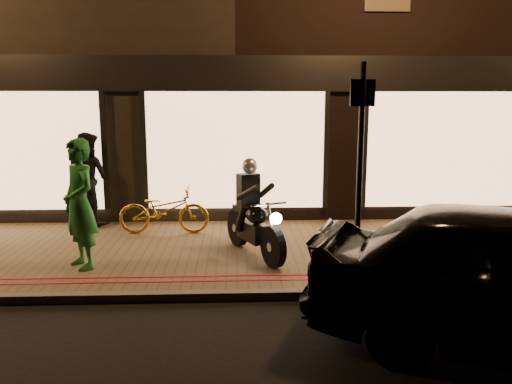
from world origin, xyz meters
TOP-DOWN VIEW (x-y plane):
  - ground at (0.00, 0.00)m, footprint 90.00×90.00m
  - sidewalk at (0.00, 2.00)m, footprint 50.00×4.00m
  - kerb_stone at (0.00, 0.05)m, footprint 50.00×0.14m
  - red_kerb_lines at (0.00, 0.55)m, footprint 50.00×0.26m
  - building_row at (-0.00, 8.99)m, footprint 48.00×10.11m
  - motorcycle at (0.27, 1.64)m, footprint 0.94×1.82m
  - sign_post at (1.67, 0.39)m, footprint 0.35×0.09m
  - bicycle_gold at (-1.38, 3.07)m, footprint 1.71×0.62m
  - person_green at (-2.34, 1.13)m, footprint 0.82×0.85m
  - person_dark at (-2.97, 3.80)m, footprint 1.15×1.09m

SIDE VIEW (x-z plane):
  - ground at x=0.00m, z-range 0.00..0.00m
  - sidewalk at x=0.00m, z-range 0.00..0.12m
  - kerb_stone at x=0.00m, z-range 0.00..0.12m
  - red_kerb_lines at x=0.00m, z-range 0.12..0.13m
  - bicycle_gold at x=-1.38m, z-range 0.12..1.01m
  - motorcycle at x=0.27m, z-range -0.06..1.53m
  - person_dark at x=-2.97m, z-range 0.12..2.00m
  - person_green at x=-2.34m, z-range 0.12..2.08m
  - sign_post at x=1.67m, z-range 0.30..3.30m
  - building_row at x=0.00m, z-range 0.00..8.50m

